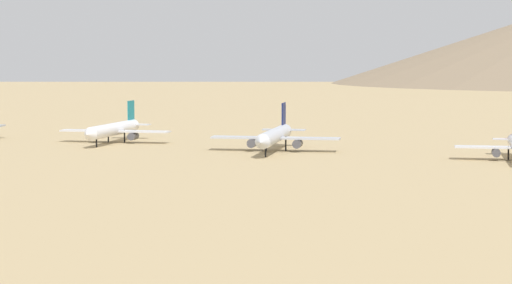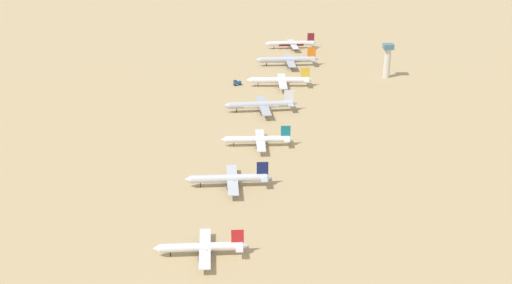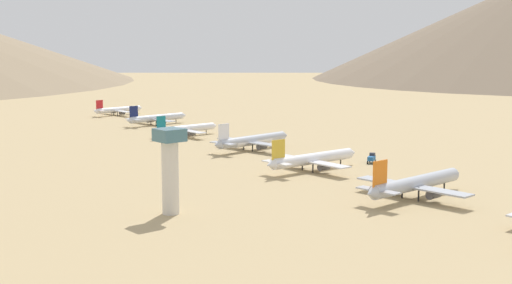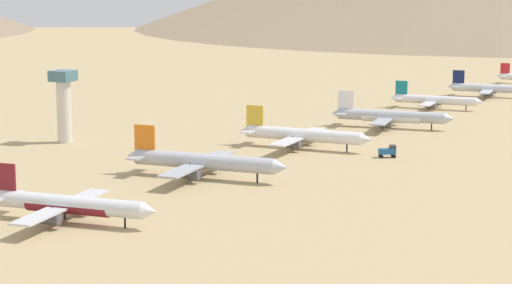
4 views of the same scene
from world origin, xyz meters
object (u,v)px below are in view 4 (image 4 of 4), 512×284
parked_jet_0 (67,205)px  parked_jet_5 (491,89)px  service_truck (388,151)px  control_tower (64,102)px  parked_jet_1 (202,162)px  parked_jet_4 (435,100)px  parked_jet_3 (390,116)px  parked_jet_2 (302,135)px

parked_jet_0 → parked_jet_5: parked_jet_0 is taller
service_truck → control_tower: size_ratio=0.23×
parked_jet_1 → parked_jet_5: (40.59, 211.89, -0.76)m
parked_jet_4 → service_truck: (12.38, -111.71, -1.74)m
parked_jet_1 → parked_jet_3: (23.22, 106.66, -0.36)m
parked_jet_5 → parked_jet_0: bearing=-100.0°
parked_jet_0 → parked_jet_2: bearing=82.1°
parked_jet_4 → parked_jet_5: bearing=73.8°
parked_jet_0 → parked_jet_5: 271.59m
parked_jet_1 → service_truck: size_ratio=8.58×
service_truck → parked_jet_3: bearing=105.5°
parked_jet_1 → control_tower: control_tower is taller
parked_jet_5 → service_truck: parked_jet_5 is taller
parked_jet_1 → control_tower: size_ratio=2.00×
control_tower → service_truck: bearing=9.6°
parked_jet_3 → service_truck: (15.45, -55.78, -2.32)m
parked_jet_2 → control_tower: 80.80m
parked_jet_0 → parked_jet_3: size_ratio=0.97×
parked_jet_1 → service_truck: (38.68, 50.88, -2.67)m
parked_jet_0 → parked_jet_2: parked_jet_2 is taller
parked_jet_3 → parked_jet_4: (3.07, 55.93, -0.58)m
parked_jet_0 → control_tower: control_tower is taller
parked_jet_1 → parked_jet_2: bearing=80.9°
parked_jet_3 → parked_jet_4: size_ratio=1.17×
parked_jet_0 → parked_jet_5: bearing=80.0°
parked_jet_3 → control_tower: size_ratio=1.88×
parked_jet_2 → control_tower: size_ratio=1.88×
parked_jet_5 → parked_jet_3: bearing=-99.4°
parked_jet_3 → control_tower: bearing=-141.1°
parked_jet_3 → parked_jet_5: (17.37, 105.23, -0.41)m
parked_jet_0 → service_truck: (45.15, 106.47, -2.19)m
parked_jet_1 → parked_jet_4: 164.71m
parked_jet_2 → parked_jet_4: 109.82m
parked_jet_1 → parked_jet_3: 109.16m
parked_jet_5 → service_truck: size_ratio=7.21×
parked_jet_1 → parked_jet_2: 54.89m
parked_jet_4 → control_tower: control_tower is taller
parked_jet_5 → parked_jet_1: bearing=-100.8°
parked_jet_0 → parked_jet_1: parked_jet_1 is taller
parked_jet_3 → parked_jet_1: bearing=-102.3°
service_truck → parked_jet_2: bearing=173.7°
parked_jet_5 → service_truck: bearing=-90.7°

